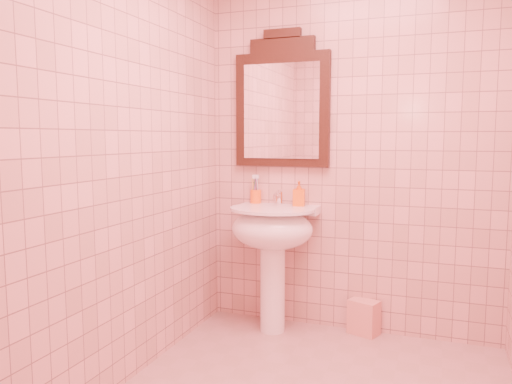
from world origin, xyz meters
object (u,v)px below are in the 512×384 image
at_px(pedestal_sink, 272,237).
at_px(mirror, 282,104).
at_px(soap_dispenser, 299,194).
at_px(towel, 364,317).
at_px(toothbrush_cup, 256,196).

bearing_deg(pedestal_sink, mirror, 90.00).
distance_m(pedestal_sink, soap_dispenser, 0.35).
relative_size(mirror, soap_dispenser, 5.42).
bearing_deg(towel, pedestal_sink, -164.36).
bearing_deg(soap_dispenser, towel, -6.33).
bearing_deg(toothbrush_cup, mirror, 6.68).
bearing_deg(mirror, soap_dispenser, -21.81).
xyz_separation_m(pedestal_sink, mirror, (0.00, 0.20, 0.91)).
relative_size(pedestal_sink, mirror, 0.92).
relative_size(pedestal_sink, toothbrush_cup, 4.77).
bearing_deg(soap_dispenser, mirror, 148.70).
height_order(toothbrush_cup, towel, toothbrush_cup).
xyz_separation_m(toothbrush_cup, towel, (0.79, -0.01, -0.80)).
bearing_deg(pedestal_sink, toothbrush_cup, 136.28).
bearing_deg(pedestal_sink, soap_dispenser, 44.83).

